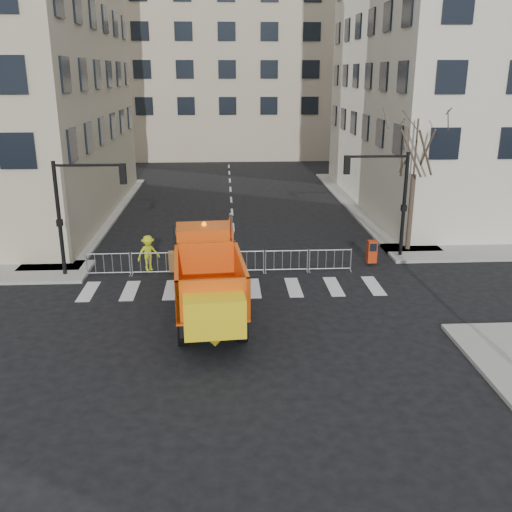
{
  "coord_description": "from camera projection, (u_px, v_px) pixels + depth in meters",
  "views": [
    {
      "loc": [
        -0.51,
        -18.02,
        9.1
      ],
      "look_at": [
        0.65,
        2.5,
        2.46
      ],
      "focal_mm": 40.0,
      "sensor_mm": 36.0,
      "label": 1
    }
  ],
  "objects": [
    {
      "name": "crowd_barriers",
      "position": [
        220.0,
        262.0,
        26.96
      ],
      "size": [
        12.6,
        0.6,
        1.1
      ],
      "primitive_type": null,
      "color": "#9EA0A5",
      "rests_on": "ground"
    },
    {
      "name": "plow_truck",
      "position": [
        208.0,
        276.0,
        21.82
      ],
      "size": [
        3.49,
        9.84,
        3.75
      ],
      "rotation": [
        0.0,
        0.0,
        1.65
      ],
      "color": "black",
      "rests_on": "ground"
    },
    {
      "name": "street_tree",
      "position": [
        413.0,
        182.0,
        29.27
      ],
      "size": [
        3.0,
        3.0,
        7.5
      ],
      "primitive_type": null,
      "color": "#382B21",
      "rests_on": "ground"
    },
    {
      "name": "cop_c",
      "position": [
        205.0,
        257.0,
        26.2
      ],
      "size": [
        0.96,
        1.3,
        2.05
      ],
      "primitive_type": "imported",
      "rotation": [
        0.0,
        0.0,
        4.28
      ],
      "color": "black",
      "rests_on": "ground"
    },
    {
      "name": "traffic_light_left",
      "position": [
        59.0,
        221.0,
        25.81
      ],
      "size": [
        0.18,
        0.18,
        5.4
      ],
      "primitive_type": "cylinder",
      "color": "black",
      "rests_on": "ground"
    },
    {
      "name": "building_far",
      "position": [
        226.0,
        46.0,
        65.67
      ],
      "size": [
        30.0,
        18.0,
        24.0
      ],
      "primitive_type": "cube",
      "color": "#B7A68B",
      "rests_on": "ground"
    },
    {
      "name": "traffic_light_right",
      "position": [
        404.0,
        206.0,
        28.6
      ],
      "size": [
        0.18,
        0.18,
        5.4
      ],
      "primitive_type": "cylinder",
      "color": "black",
      "rests_on": "ground"
    },
    {
      "name": "ground",
      "position": [
        241.0,
        345.0,
        19.95
      ],
      "size": [
        120.0,
        120.0,
        0.0
      ],
      "primitive_type": "plane",
      "color": "black",
      "rests_on": "ground"
    },
    {
      "name": "cop_a",
      "position": [
        183.0,
        260.0,
        26.2
      ],
      "size": [
        0.75,
        0.61,
        1.76
      ],
      "primitive_type": "imported",
      "rotation": [
        0.0,
        0.0,
        3.49
      ],
      "color": "black",
      "rests_on": "ground"
    },
    {
      "name": "worker",
      "position": [
        148.0,
        253.0,
        26.8
      ],
      "size": [
        1.27,
        1.08,
        1.7
      ],
      "primitive_type": "imported",
      "rotation": [
        0.0,
        0.0,
        0.5
      ],
      "color": "#B5C216",
      "rests_on": "sidewalk_back"
    },
    {
      "name": "newspaper_box",
      "position": [
        372.0,
        252.0,
        28.03
      ],
      "size": [
        0.46,
        0.41,
        1.1
      ],
      "primitive_type": "cube",
      "rotation": [
        0.0,
        0.0,
        0.01
      ],
      "color": "#BA2D0E",
      "rests_on": "sidewalk_back"
    },
    {
      "name": "cop_b",
      "position": [
        229.0,
        264.0,
        25.83
      ],
      "size": [
        1.0,
        0.95,
        1.62
      ],
      "primitive_type": "imported",
      "rotation": [
        0.0,
        0.0,
        2.54
      ],
      "color": "black",
      "rests_on": "ground"
    },
    {
      "name": "sidewalk_back",
      "position": [
        236.0,
        265.0,
        28.0
      ],
      "size": [
        64.0,
        5.0,
        0.15
      ],
      "primitive_type": "cube",
      "color": "gray",
      "rests_on": "ground"
    }
  ]
}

